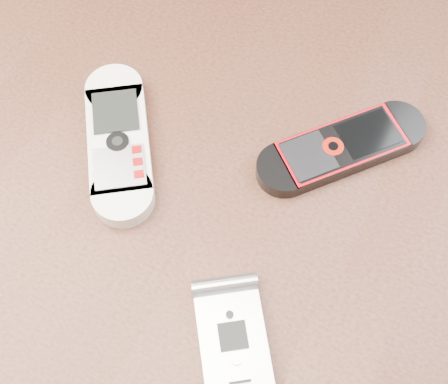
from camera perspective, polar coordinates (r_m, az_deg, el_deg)
The scene contains 5 objects.
ground at distance 1.22m, azimuth -0.22°, elevation -16.66°, with size 4.00×4.00×0.00m, color #472B19.
table at distance 0.60m, azimuth -0.43°, elevation -4.93°, with size 1.20×0.80×0.75m.
nokia_white at distance 0.53m, azimuth -9.61°, elevation 4.60°, with size 0.05×0.15×0.02m, color white.
nokia_black_red at distance 0.53m, azimuth 10.70°, elevation 4.01°, with size 0.05×0.15×0.02m, color black.
motorola_razr at distance 0.45m, azimuth 0.86°, elevation -13.52°, with size 0.05×0.09×0.01m, color silver.
Camera 1 is at (0.11, -0.20, 1.20)m, focal length 50.00 mm.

